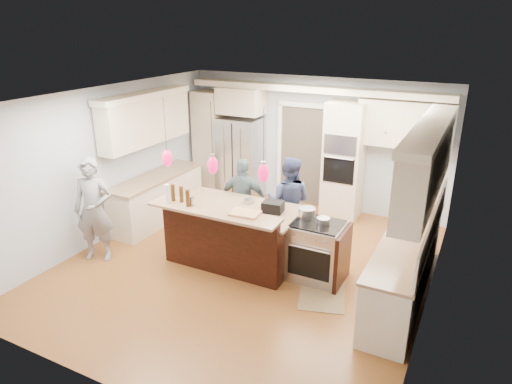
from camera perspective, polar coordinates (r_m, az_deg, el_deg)
ground_plane at (r=7.50m, az=-1.23°, el=-9.10°), size 6.00×6.00×0.00m
room_shell at (r=6.79m, az=-1.34°, el=4.36°), size 5.54×6.04×2.72m
refrigerator at (r=9.99m, az=-1.98°, el=4.18°), size 0.90×0.70×1.80m
oven_column at (r=9.10m, az=10.92°, el=3.82°), size 0.72×0.69×2.30m
back_upper_cabinets at (r=9.55m, az=2.59°, el=8.18°), size 5.30×0.61×2.54m
right_counter_run at (r=6.63m, az=19.04°, el=-4.26°), size 0.64×3.10×2.51m
left_cabinets at (r=8.97m, az=-12.73°, el=2.82°), size 0.64×2.30×2.51m
kitchen_island at (r=7.44m, az=-2.67°, el=-5.16°), size 2.10×1.46×1.12m
island_range at (r=7.00m, az=7.81°, el=-7.36°), size 0.82×0.71×0.92m
pendant_lights at (r=6.50m, az=-5.42°, el=3.39°), size 1.75×0.15×1.03m
person_bar_end at (r=7.79m, az=-19.61°, el=-2.11°), size 0.74×0.63×1.74m
person_far_left at (r=7.86m, az=4.12°, el=-1.24°), size 0.87×0.72×1.60m
person_far_right at (r=8.07m, az=-1.56°, el=-0.99°), size 0.93×0.50×1.50m
person_range_side at (r=7.68m, az=18.21°, el=-3.08°), size 0.74×1.08×1.53m
floor_rug at (r=6.85m, az=8.28°, el=-12.43°), size 0.88×1.08×0.01m
water_bottle at (r=6.99m, az=-11.01°, el=-0.25°), size 0.08×0.08×0.31m
beer_bottle_a at (r=7.09m, az=-10.35°, el=-0.07°), size 0.07×0.07×0.27m
beer_bottle_b at (r=6.84m, az=-8.52°, el=-0.76°), size 0.08×0.08×0.26m
beer_bottle_c at (r=7.02m, az=-9.32°, el=-0.28°), size 0.08×0.08×0.25m
drink_can at (r=6.89m, az=-7.95°, el=-1.15°), size 0.07×0.07×0.13m
cutting_board at (r=6.53m, az=-1.39°, el=-2.68°), size 0.44×0.33×0.03m
pot_large at (r=6.95m, az=6.38°, el=-2.59°), size 0.26×0.26×0.15m
pot_small at (r=6.77m, az=8.43°, el=-3.59°), size 0.19×0.19×0.10m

